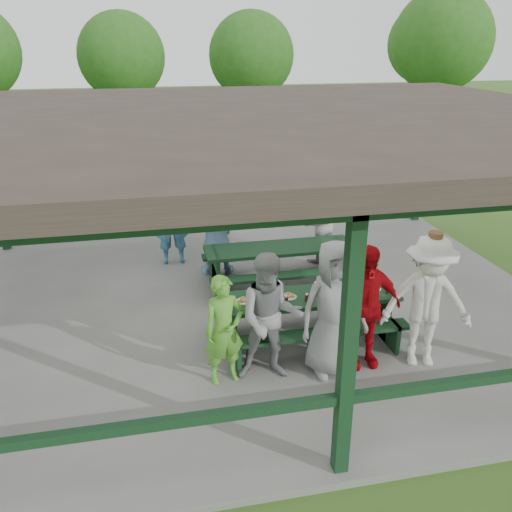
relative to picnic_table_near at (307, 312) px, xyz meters
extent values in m
plane|color=#37571B|center=(-0.43, 1.20, -0.58)|extent=(90.00, 90.00, 0.00)
cube|color=slate|center=(-0.43, 1.20, -0.53)|extent=(10.00, 8.00, 0.10)
cube|color=black|center=(-0.43, -2.60, 1.02)|extent=(0.15, 0.15, 3.00)
cube|color=black|center=(-0.43, 5.00, 1.02)|extent=(0.15, 0.15, 3.00)
cube|color=black|center=(4.37, 5.00, 1.02)|extent=(0.15, 0.15, 3.00)
cube|color=black|center=(-2.83, -2.60, 0.42)|extent=(4.65, 0.10, 0.10)
cube|color=black|center=(-2.83, 5.00, 0.42)|extent=(4.65, 0.10, 0.10)
cube|color=black|center=(1.97, 5.00, 0.42)|extent=(4.65, 0.10, 0.10)
cube|color=black|center=(-0.43, -2.60, 2.42)|extent=(9.80, 0.15, 0.20)
cube|color=black|center=(-0.43, 5.00, 2.42)|extent=(9.80, 0.15, 0.20)
cube|color=#312823|center=(-0.43, 1.20, 2.64)|extent=(10.60, 8.60, 0.24)
cube|color=black|center=(0.00, 0.00, 0.24)|extent=(2.67, 0.75, 0.06)
cube|color=black|center=(0.00, -0.55, -0.05)|extent=(2.67, 0.28, 0.05)
cube|color=black|center=(0.00, 0.55, -0.05)|extent=(2.67, 0.28, 0.05)
cube|color=black|center=(-1.16, 0.00, -0.10)|extent=(0.06, 0.70, 0.75)
cube|color=black|center=(1.16, 0.00, -0.10)|extent=(0.06, 0.70, 0.75)
cube|color=black|center=(-1.16, 0.00, -0.25)|extent=(0.06, 1.39, 0.45)
cube|color=black|center=(1.16, 0.00, -0.25)|extent=(0.06, 1.39, 0.45)
cube|color=black|center=(0.09, 2.00, 0.24)|extent=(2.70, 0.75, 0.06)
cube|color=black|center=(0.09, 1.45, -0.05)|extent=(2.70, 0.28, 0.05)
cube|color=black|center=(0.09, 2.55, -0.05)|extent=(2.70, 0.28, 0.05)
cube|color=black|center=(-1.08, 2.00, -0.10)|extent=(0.06, 0.70, 0.75)
cube|color=black|center=(1.26, 2.00, -0.10)|extent=(0.06, 0.70, 0.75)
cube|color=black|center=(-1.08, 2.00, -0.25)|extent=(0.06, 1.39, 0.45)
cube|color=black|center=(1.26, 2.00, -0.25)|extent=(0.06, 1.39, 0.45)
cylinder|color=white|center=(-0.96, 0.00, 0.28)|extent=(0.22, 0.22, 0.01)
torus|color=olive|center=(-1.00, -0.02, 0.30)|extent=(0.10, 0.10, 0.03)
torus|color=olive|center=(-0.92, -0.02, 0.30)|extent=(0.10, 0.10, 0.03)
torus|color=olive|center=(-0.96, 0.04, 0.30)|extent=(0.10, 0.10, 0.03)
cylinder|color=white|center=(-0.29, 0.00, 0.28)|extent=(0.22, 0.22, 0.01)
torus|color=olive|center=(-0.33, -0.02, 0.30)|extent=(0.10, 0.10, 0.03)
torus|color=olive|center=(-0.25, -0.02, 0.30)|extent=(0.10, 0.10, 0.03)
torus|color=olive|center=(-0.29, 0.04, 0.30)|extent=(0.10, 0.10, 0.03)
cylinder|color=white|center=(0.48, 0.00, 0.28)|extent=(0.22, 0.22, 0.01)
torus|color=olive|center=(0.44, -0.02, 0.30)|extent=(0.10, 0.10, 0.03)
torus|color=olive|center=(0.52, -0.02, 0.30)|extent=(0.10, 0.10, 0.03)
torus|color=olive|center=(0.48, 0.04, 0.30)|extent=(0.10, 0.10, 0.03)
cylinder|color=white|center=(1.03, 0.00, 0.28)|extent=(0.22, 0.22, 0.01)
torus|color=olive|center=(0.99, -0.02, 0.30)|extent=(0.10, 0.10, 0.03)
torus|color=olive|center=(1.07, -0.02, 0.30)|extent=(0.10, 0.10, 0.03)
torus|color=olive|center=(1.03, 0.04, 0.30)|extent=(0.10, 0.10, 0.03)
cylinder|color=#381E0F|center=(-0.93, -0.18, 0.32)|extent=(0.06, 0.06, 0.10)
cylinder|color=#381E0F|center=(-0.88, -0.18, 0.32)|extent=(0.06, 0.06, 0.10)
cylinder|color=#381E0F|center=(-0.38, -0.18, 0.32)|extent=(0.06, 0.06, 0.10)
cylinder|color=#381E0F|center=(-0.08, -0.18, 0.32)|extent=(0.06, 0.06, 0.10)
cylinder|color=#381E0F|center=(1.17, -0.18, 0.32)|extent=(0.06, 0.06, 0.10)
cone|color=white|center=(-0.79, 0.20, 0.32)|extent=(0.09, 0.09, 0.10)
cone|color=white|center=(-0.38, 0.20, 0.32)|extent=(0.09, 0.09, 0.10)
cone|color=white|center=(0.20, 0.20, 0.32)|extent=(0.09, 0.09, 0.10)
imported|color=#59A931|center=(-1.36, -0.75, 0.28)|extent=(0.62, 0.47, 1.51)
imported|color=gray|center=(-0.76, -0.79, 0.41)|extent=(0.96, 0.80, 1.77)
imported|color=gray|center=(0.09, -0.84, 0.47)|extent=(0.96, 0.66, 1.90)
imported|color=#A1070D|center=(0.55, -0.75, 0.41)|extent=(1.05, 0.45, 1.78)
imported|color=silver|center=(1.39, -0.91, 0.47)|extent=(1.37, 1.03, 1.89)
cylinder|color=brown|center=(1.39, -0.91, 1.36)|extent=(0.40, 0.40, 0.02)
cylinder|color=brown|center=(1.39, -0.91, 1.42)|extent=(0.24, 0.24, 0.11)
imported|color=#8EBBDB|center=(-0.94, 2.83, 0.39)|extent=(1.67, 0.74, 1.74)
imported|color=teal|center=(-1.76, 3.47, 0.43)|extent=(0.67, 0.45, 1.81)
imported|color=gray|center=(1.14, 2.96, 0.32)|extent=(0.90, 0.77, 1.60)
imported|color=silver|center=(3.23, 11.19, 0.13)|extent=(5.60, 4.12, 1.41)
cube|color=#1C399C|center=(-3.77, 9.16, 0.15)|extent=(2.81, 2.01, 0.11)
cube|color=#1C399C|center=(-3.97, 8.56, 0.37)|extent=(2.42, 0.85, 0.36)
cube|color=#1C399C|center=(-3.57, 9.76, 0.37)|extent=(2.42, 0.85, 0.36)
cube|color=#1C399C|center=(-4.98, 9.56, 0.37)|extent=(0.45, 1.22, 0.36)
cube|color=#1C399C|center=(-2.57, 8.76, 0.37)|extent=(0.45, 1.22, 0.36)
cylinder|color=black|center=(-4.76, 8.77, -0.23)|extent=(0.71, 0.37, 0.69)
cylinder|color=yellow|center=(-4.76, 8.77, -0.23)|extent=(0.30, 0.27, 0.25)
cylinder|color=black|center=(-4.33, 10.06, -0.23)|extent=(0.71, 0.37, 0.69)
cylinder|color=yellow|center=(-4.33, 10.06, -0.23)|extent=(0.30, 0.27, 0.25)
cylinder|color=black|center=(-3.21, 8.25, -0.23)|extent=(0.71, 0.37, 0.69)
cylinder|color=yellow|center=(-3.21, 8.25, -0.23)|extent=(0.30, 0.27, 0.25)
cylinder|color=black|center=(-2.79, 9.54, -0.23)|extent=(0.71, 0.37, 0.69)
cylinder|color=yellow|center=(-2.79, 9.54, -0.23)|extent=(0.30, 0.27, 0.25)
cube|color=#1C399C|center=(-2.14, 8.61, 0.06)|extent=(0.88, 0.36, 0.07)
cone|color=#F2590C|center=(-5.02, 9.57, 0.47)|extent=(0.13, 0.35, 0.36)
cylinder|color=#372316|center=(-2.67, 16.53, 0.76)|extent=(0.36, 0.36, 2.66)
sphere|color=#255316|center=(-2.67, 16.53, 3.05)|extent=(3.41, 3.41, 3.41)
cylinder|color=#372316|center=(2.44, 15.94, 0.76)|extent=(0.36, 0.36, 2.68)
sphere|color=#255316|center=(2.44, 15.94, 3.07)|extent=(3.43, 3.43, 3.43)
cylinder|color=#372316|center=(9.77, 14.15, 0.97)|extent=(0.36, 0.36, 3.08)
sphere|color=#255316|center=(9.77, 14.15, 3.62)|extent=(3.95, 3.95, 3.95)
cylinder|color=#372316|center=(11.68, 18.77, 0.90)|extent=(0.36, 0.36, 2.96)
sphere|color=#255316|center=(11.68, 18.77, 3.45)|extent=(3.79, 3.79, 3.79)
camera|label=1|loc=(-2.24, -6.81, 3.81)|focal=38.00mm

